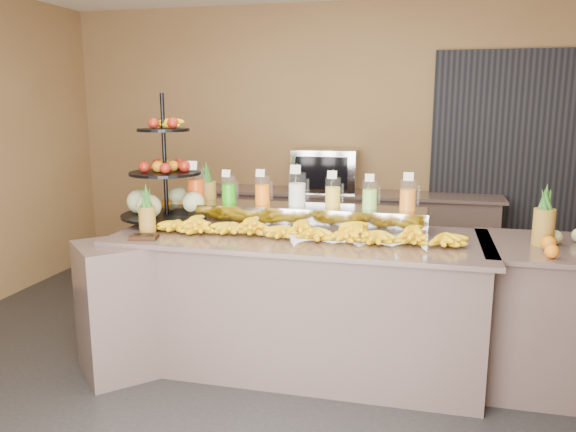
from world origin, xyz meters
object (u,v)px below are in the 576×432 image
at_px(condiment_caddy, 144,237).
at_px(right_fruit_pile, 573,240).
at_px(banana_heap, 302,227).
at_px(oven_warmer, 325,170).
at_px(fruit_stand, 172,191).
at_px(pitcher_tray, 297,216).

distance_m(condiment_caddy, right_fruit_pile, 2.67).
distance_m(banana_heap, oven_warmer, 2.02).
relative_size(condiment_caddy, right_fruit_pile, 0.40).
distance_m(fruit_stand, oven_warmer, 1.96).
bearing_deg(oven_warmer, right_fruit_pile, -49.72).
bearing_deg(pitcher_tray, right_fruit_pile, -10.64).
height_order(banana_heap, oven_warmer, oven_warmer).
height_order(pitcher_tray, banana_heap, banana_heap).
bearing_deg(right_fruit_pile, pitcher_tray, 169.36).
bearing_deg(fruit_stand, pitcher_tray, 11.06).
xyz_separation_m(banana_heap, fruit_stand, (-1.04, 0.24, 0.17)).
relative_size(pitcher_tray, condiment_caddy, 10.61).
relative_size(pitcher_tray, oven_warmer, 2.92).
bearing_deg(right_fruit_pile, banana_heap, -179.90).
relative_size(condiment_caddy, oven_warmer, 0.27).
relative_size(pitcher_tray, right_fruit_pile, 4.22).
bearing_deg(right_fruit_pile, condiment_caddy, -173.55).
bearing_deg(fruit_stand, banana_heap, -7.72).
bearing_deg(condiment_caddy, pitcher_tray, 35.38).
bearing_deg(condiment_caddy, oven_warmer, 70.86).
bearing_deg(fruit_stand, right_fruit_pile, 0.12).
distance_m(fruit_stand, right_fruit_pile, 2.71).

